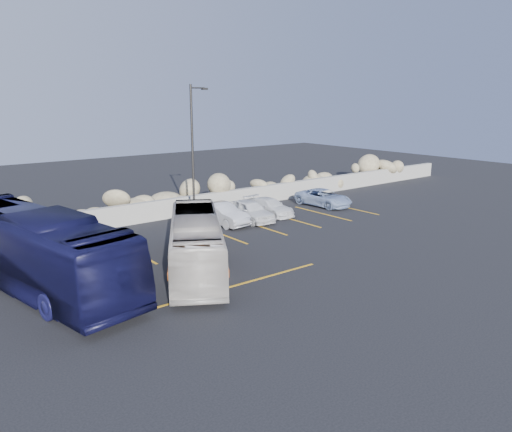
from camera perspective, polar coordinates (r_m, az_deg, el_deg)
ground at (r=20.60m, az=0.82°, el=-7.33°), size 90.00×90.00×0.00m
seawall at (r=30.33m, az=-13.55°, el=0.29°), size 60.00×0.40×1.20m
riprap_pile at (r=31.26m, az=-14.54°, el=1.93°), size 54.00×2.80×2.60m
parking_lines at (r=27.50m, az=1.08°, el=-1.95°), size 18.16×9.36×0.01m
lamppost at (r=28.70m, az=-7.17°, el=7.32°), size 1.14×0.18×8.00m
vintage_bus at (r=21.51m, az=-6.87°, el=-3.08°), size 6.19×8.65×2.45m
tour_coach at (r=20.99m, az=-23.72°, el=-3.60°), size 4.65×11.56×3.14m
car_a at (r=30.05m, az=-0.68°, el=0.63°), size 1.72×3.84×1.28m
car_b at (r=29.29m, az=-3.94°, el=0.24°), size 1.72×3.95×1.26m
car_c at (r=31.58m, az=1.54°, el=1.05°), size 1.74×3.75×1.06m
car_d at (r=34.57m, az=7.72°, el=2.09°), size 2.23×4.26×1.14m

